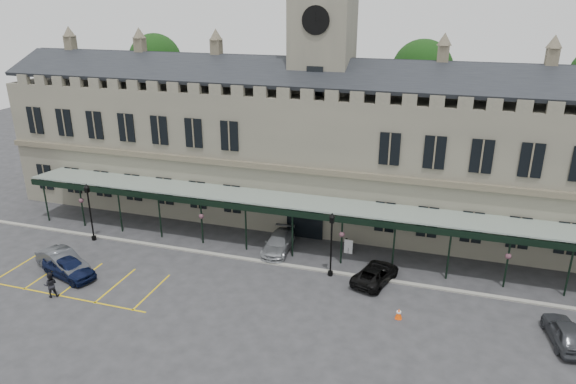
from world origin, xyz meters
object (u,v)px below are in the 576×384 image
(car_taxi, at_px, (278,243))
(car_right_a, at_px, (566,333))
(station_building, at_px, (320,151))
(lamp_post_left, at_px, (89,207))
(clock_tower, at_px, (322,78))
(car_van, at_px, (376,274))
(lamp_post_mid, at_px, (331,239))
(traffic_cone, at_px, (399,314))
(person_b, at_px, (51,285))
(car_left_a, at_px, (69,267))
(sign_board, at_px, (348,247))
(car_left_b, at_px, (63,262))

(car_taxi, height_order, car_right_a, car_right_a)
(station_building, relative_size, lamp_post_left, 11.59)
(clock_tower, height_order, car_van, clock_tower)
(lamp_post_mid, xyz_separation_m, traffic_cone, (5.52, -4.14, -2.69))
(person_b, bearing_deg, lamp_post_mid, 171.68)
(person_b, bearing_deg, traffic_cone, 156.83)
(car_taxi, height_order, person_b, person_b)
(car_left_a, height_order, car_taxi, car_left_a)
(station_building, bearing_deg, car_van, -56.78)
(car_left_a, height_order, car_van, car_left_a)
(lamp_post_left, bearing_deg, sign_board, 10.68)
(lamp_post_left, xyz_separation_m, sign_board, (21.55, 4.06, -2.48))
(car_van, bearing_deg, person_b, 40.30)
(station_building, relative_size, car_van, 12.89)
(lamp_post_mid, distance_m, person_b, 20.08)
(lamp_post_left, relative_size, car_right_a, 1.19)
(car_taxi, bearing_deg, person_b, -141.97)
(car_left_a, xyz_separation_m, car_taxi, (13.63, 8.71, -0.08))
(lamp_post_mid, xyz_separation_m, car_left_a, (-18.63, -6.07, -2.25))
(sign_board, xyz_separation_m, car_right_a, (14.77, -7.68, 0.15))
(lamp_post_left, height_order, car_left_b, lamp_post_left)
(station_building, distance_m, sign_board, 9.99)
(station_building, relative_size, car_left_b, 11.81)
(sign_board, distance_m, person_b, 22.46)
(car_left_a, distance_m, car_left_b, 1.14)
(clock_tower, bearing_deg, sign_board, -58.75)
(lamp_post_left, relative_size, sign_board, 4.25)
(lamp_post_left, height_order, lamp_post_mid, lamp_post_left)
(sign_board, bearing_deg, car_taxi, -162.33)
(station_building, height_order, traffic_cone, station_building)
(car_left_b, height_order, person_b, person_b)
(car_left_a, xyz_separation_m, car_right_a, (34.00, 2.31, -0.05))
(car_right_a, bearing_deg, sign_board, -36.73)
(traffic_cone, bearing_deg, sign_board, 121.35)
(car_left_b, bearing_deg, car_taxi, -39.87)
(car_left_a, height_order, car_left_b, car_left_b)
(car_right_a, relative_size, person_b, 2.35)
(car_right_a, xyz_separation_m, person_b, (-33.33, -4.95, 0.19))
(lamp_post_left, xyz_separation_m, person_b, (2.98, -8.57, -2.14))
(lamp_post_left, distance_m, car_left_b, 5.97)
(lamp_post_mid, relative_size, traffic_cone, 7.00)
(car_left_b, height_order, car_taxi, car_left_b)
(traffic_cone, xyz_separation_m, car_van, (-2.15, 4.26, 0.29))
(station_building, bearing_deg, sign_board, -58.43)
(car_taxi, relative_size, person_b, 2.65)
(lamp_post_left, xyz_separation_m, car_taxi, (15.94, 2.78, -2.36))
(car_left_a, relative_size, car_taxi, 0.95)
(car_left_a, bearing_deg, car_taxi, -40.81)
(sign_board, height_order, person_b, person_b)
(lamp_post_mid, distance_m, sign_board, 4.67)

